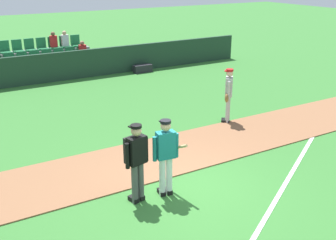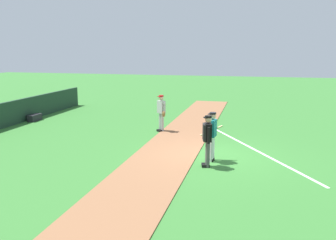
# 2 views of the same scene
# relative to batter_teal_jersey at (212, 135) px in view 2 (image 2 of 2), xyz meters

# --- Properties ---
(ground_plane) EXTENTS (80.00, 80.00, 0.00)m
(ground_plane) POSITION_rel_batter_teal_jersey_xyz_m (0.45, -0.03, -0.97)
(ground_plane) COLOR #33702D
(infield_dirt_path) EXTENTS (28.00, 2.34, 0.03)m
(infield_dirt_path) POSITION_rel_batter_teal_jersey_xyz_m (0.45, 1.77, -0.95)
(infield_dirt_path) COLOR brown
(infield_dirt_path) RESTS_ON ground
(foul_line_chalk) EXTENTS (10.39, 6.19, 0.01)m
(foul_line_chalk) POSITION_rel_batter_teal_jersey_xyz_m (3.45, -0.53, -0.96)
(foul_line_chalk) COLOR white
(foul_line_chalk) RESTS_ON ground
(batter_teal_jersey) EXTENTS (0.65, 0.79, 1.76)m
(batter_teal_jersey) POSITION_rel_batter_teal_jersey_xyz_m (0.00, 0.00, 0.00)
(batter_teal_jersey) COLOR white
(batter_teal_jersey) RESTS_ON ground
(umpire_home_plate) EXTENTS (0.58, 0.37, 1.76)m
(umpire_home_plate) POSITION_rel_batter_teal_jersey_xyz_m (-0.66, 0.09, 0.03)
(umpire_home_plate) COLOR #4C4C4C
(umpire_home_plate) RESTS_ON ground
(runner_grey_jersey) EXTENTS (0.53, 0.53, 1.76)m
(runner_grey_jersey) POSITION_rel_batter_teal_jersey_xyz_m (4.01, 2.93, -0.01)
(runner_grey_jersey) COLOR #B2B2B2
(runner_grey_jersey) RESTS_ON ground
(equipment_bag) EXTENTS (0.90, 0.36, 0.36)m
(equipment_bag) POSITION_rel_batter_teal_jersey_xyz_m (4.79, 10.42, -0.79)
(equipment_bag) COLOR #232328
(equipment_bag) RESTS_ON ground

